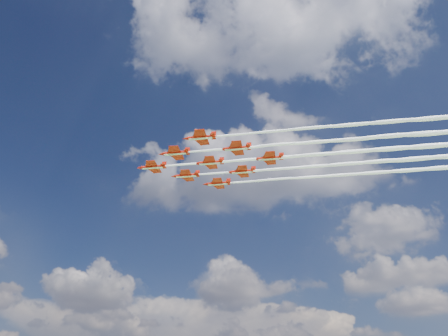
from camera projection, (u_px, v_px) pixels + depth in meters
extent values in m
cylinder|color=red|center=(153.00, 167.00, 143.14)|extent=(7.44, 1.63, 1.02)
cone|color=red|center=(139.00, 168.00, 143.76)|extent=(1.92, 1.17, 1.02)
cone|color=red|center=(165.00, 166.00, 142.57)|extent=(1.46, 1.03, 0.92)
ellipsoid|color=black|center=(147.00, 166.00, 143.59)|extent=(1.98, 1.00, 0.66)
cube|color=red|center=(154.00, 167.00, 143.06)|extent=(3.65, 8.71, 0.13)
cube|color=red|center=(163.00, 166.00, 142.65)|extent=(1.56, 3.42, 0.11)
cube|color=red|center=(164.00, 164.00, 143.02)|extent=(1.48, 0.25, 1.66)
cube|color=white|center=(152.00, 168.00, 142.92)|extent=(6.97, 1.40, 0.11)
cylinder|color=red|center=(175.00, 153.00, 135.27)|extent=(7.44, 1.63, 1.02)
cone|color=red|center=(161.00, 154.00, 135.89)|extent=(1.92, 1.17, 1.02)
cone|color=red|center=(189.00, 152.00, 134.69)|extent=(1.46, 1.03, 0.92)
ellipsoid|color=black|center=(170.00, 152.00, 135.72)|extent=(1.98, 1.00, 0.66)
cube|color=red|center=(177.00, 153.00, 135.19)|extent=(3.65, 8.71, 0.13)
cube|color=red|center=(187.00, 152.00, 134.78)|extent=(1.56, 3.42, 0.11)
cube|color=red|center=(187.00, 150.00, 135.15)|extent=(1.48, 0.25, 1.66)
cube|color=white|center=(175.00, 154.00, 135.05)|extent=(6.97, 1.40, 0.11)
cylinder|color=red|center=(186.00, 175.00, 148.46)|extent=(7.44, 1.63, 1.02)
cone|color=red|center=(173.00, 176.00, 149.08)|extent=(1.92, 1.17, 1.02)
cone|color=red|center=(199.00, 175.00, 147.89)|extent=(1.46, 1.03, 0.92)
ellipsoid|color=black|center=(181.00, 175.00, 148.91)|extent=(1.98, 1.00, 0.66)
cube|color=red|center=(188.00, 175.00, 148.38)|extent=(3.65, 8.71, 0.13)
cube|color=red|center=(197.00, 175.00, 147.97)|extent=(1.56, 3.42, 0.11)
cube|color=red|center=(198.00, 172.00, 148.35)|extent=(1.48, 0.25, 1.66)
cube|color=white|center=(186.00, 177.00, 148.24)|extent=(6.97, 1.40, 0.11)
cylinder|color=red|center=(201.00, 137.00, 127.40)|extent=(7.44, 1.63, 1.02)
cone|color=red|center=(185.00, 139.00, 128.02)|extent=(1.92, 1.17, 1.02)
cone|color=red|center=(215.00, 136.00, 126.82)|extent=(1.46, 1.03, 0.92)
ellipsoid|color=black|center=(194.00, 137.00, 127.85)|extent=(1.98, 1.00, 0.66)
cube|color=red|center=(202.00, 137.00, 127.32)|extent=(3.65, 8.71, 0.13)
cube|color=red|center=(213.00, 136.00, 126.91)|extent=(1.56, 3.42, 0.11)
cube|color=red|center=(214.00, 134.00, 127.28)|extent=(1.48, 0.25, 1.66)
cube|color=white|center=(201.00, 139.00, 127.18)|extent=(6.97, 1.40, 0.11)
cylinder|color=red|center=(210.00, 163.00, 140.59)|extent=(7.44, 1.63, 1.02)
cone|color=red|center=(196.00, 164.00, 141.21)|extent=(1.92, 1.17, 1.02)
cone|color=red|center=(223.00, 162.00, 140.02)|extent=(1.46, 1.03, 0.92)
ellipsoid|color=black|center=(204.00, 162.00, 141.04)|extent=(1.98, 1.00, 0.66)
cube|color=red|center=(211.00, 163.00, 140.51)|extent=(3.65, 8.71, 0.13)
cube|color=red|center=(221.00, 162.00, 140.10)|extent=(1.56, 3.42, 0.11)
cube|color=red|center=(222.00, 159.00, 140.48)|extent=(1.48, 0.25, 1.66)
cube|color=white|center=(210.00, 164.00, 140.37)|extent=(6.97, 1.40, 0.11)
cylinder|color=red|center=(218.00, 183.00, 153.79)|extent=(7.44, 1.63, 1.02)
cone|color=red|center=(205.00, 184.00, 154.40)|extent=(1.92, 1.17, 1.02)
cone|color=red|center=(230.00, 183.00, 153.21)|extent=(1.46, 1.03, 0.92)
ellipsoid|color=black|center=(213.00, 183.00, 154.23)|extent=(1.98, 1.00, 0.66)
cube|color=red|center=(219.00, 183.00, 153.70)|extent=(3.65, 8.71, 0.13)
cube|color=red|center=(228.00, 183.00, 153.29)|extent=(1.56, 3.42, 0.11)
cube|color=red|center=(229.00, 181.00, 153.67)|extent=(1.48, 0.25, 1.66)
cube|color=white|center=(218.00, 185.00, 153.56)|extent=(6.97, 1.40, 0.11)
cylinder|color=red|center=(236.00, 148.00, 132.72)|extent=(7.44, 1.63, 1.02)
cone|color=red|center=(221.00, 149.00, 133.34)|extent=(1.92, 1.17, 1.02)
cone|color=red|center=(251.00, 147.00, 132.15)|extent=(1.46, 1.03, 0.92)
ellipsoid|color=black|center=(230.00, 147.00, 133.17)|extent=(1.98, 1.00, 0.66)
cube|color=red|center=(238.00, 148.00, 132.64)|extent=(3.65, 8.71, 0.13)
cube|color=red|center=(248.00, 147.00, 132.23)|extent=(1.56, 3.42, 0.11)
cube|color=red|center=(249.00, 145.00, 132.60)|extent=(1.48, 0.25, 1.66)
cube|color=white|center=(236.00, 149.00, 132.50)|extent=(6.97, 1.40, 0.11)
cylinder|color=red|center=(242.00, 171.00, 145.92)|extent=(7.44, 1.63, 1.02)
cone|color=red|center=(228.00, 172.00, 146.53)|extent=(1.92, 1.17, 1.02)
cone|color=red|center=(255.00, 170.00, 145.34)|extent=(1.46, 1.03, 0.92)
ellipsoid|color=black|center=(237.00, 171.00, 146.36)|extent=(1.98, 1.00, 0.66)
cube|color=red|center=(244.00, 171.00, 145.83)|extent=(3.65, 8.71, 0.13)
cube|color=red|center=(253.00, 171.00, 145.42)|extent=(1.56, 3.42, 0.11)
cube|color=red|center=(254.00, 168.00, 145.80)|extent=(1.48, 0.25, 1.66)
cube|color=white|center=(242.00, 173.00, 145.69)|extent=(6.97, 1.40, 0.11)
cylinder|color=red|center=(269.00, 158.00, 138.04)|extent=(7.44, 1.63, 1.02)
cone|color=red|center=(255.00, 159.00, 138.66)|extent=(1.92, 1.17, 1.02)
cone|color=red|center=(283.00, 157.00, 137.47)|extent=(1.46, 1.03, 0.92)
ellipsoid|color=black|center=(263.00, 157.00, 138.49)|extent=(1.98, 1.00, 0.66)
cube|color=red|center=(271.00, 158.00, 137.96)|extent=(3.65, 8.71, 0.13)
cube|color=red|center=(281.00, 157.00, 137.55)|extent=(1.56, 3.42, 0.11)
cube|color=red|center=(282.00, 155.00, 137.93)|extent=(1.48, 0.25, 1.66)
cube|color=white|center=(269.00, 159.00, 137.82)|extent=(6.97, 1.40, 0.11)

